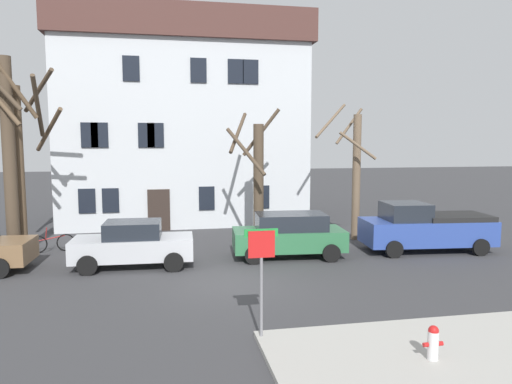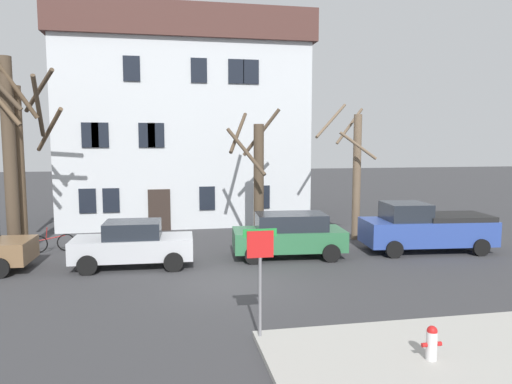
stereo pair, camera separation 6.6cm
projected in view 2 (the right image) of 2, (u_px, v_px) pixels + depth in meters
ground_plane at (228, 282)px, 15.18m from camera, size 120.00×120.00×0.00m
building_main at (184, 120)px, 27.33m from camera, size 13.46×8.19×11.26m
tree_bare_near at (11, 149)px, 18.46m from camera, size 3.06×3.04×7.75m
tree_bare_mid at (18, 159)px, 19.07m from camera, size 3.34×3.34×7.53m
tree_bare_far at (257, 177)px, 20.79m from camera, size 2.57×2.83×5.98m
tree_bare_end at (355, 171)px, 21.50m from camera, size 2.54×3.05×6.32m
car_silver_sedan at (133, 244)px, 16.94m from camera, size 4.29×2.09×1.66m
car_green_wagon at (289, 234)px, 18.34m from camera, size 4.41×2.34×1.72m
pickup_truck_blue at (426, 228)px, 19.34m from camera, size 5.36×2.59×2.01m
fire_hydrant at (432, 342)px, 9.48m from camera, size 0.42×0.22×0.71m
street_sign_pole at (260, 263)px, 10.49m from camera, size 0.76×0.07×2.58m
bicycle_leaning at (52, 243)px, 19.28m from camera, size 1.73×0.38×1.03m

